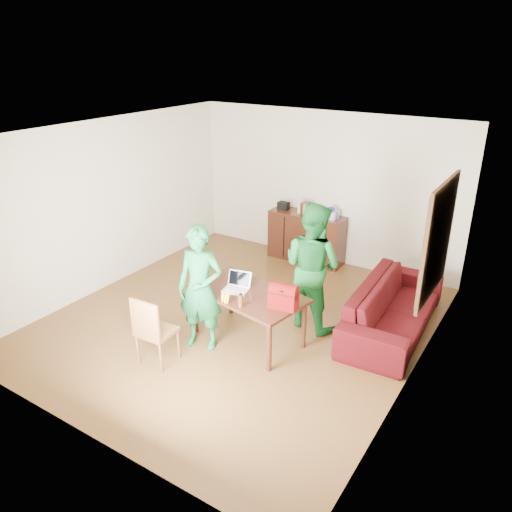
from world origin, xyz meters
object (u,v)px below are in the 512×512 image
Objects in this scene: chair at (157,343)px; table at (248,298)px; laptop at (235,288)px; sofa at (393,307)px; bottle at (241,300)px; person_far at (312,266)px; person_near at (200,289)px; red_bag at (283,298)px.

table is at bearing 54.44° from chair.
laptop is 0.15× the size of sofa.
laptop is at bearing 133.14° from bottle.
person_near is at bearing 63.41° from person_far.
chair reaches higher than laptop.
laptop reaches higher than table.
chair is at bearing -126.00° from person_near.
bottle is at bearing -59.89° from table.
sofa is at bearing 49.61° from bottle.
person_near is 0.73× the size of sofa.
table is 1.01m from person_far.
person_far is at bearing 67.26° from table.
bottle is at bearing -157.95° from red_bag.
bottle is 0.53m from red_bag.
person_near is at bearing -169.81° from red_bag.
laptop reaches higher than bottle.
red_bag reaches higher than laptop.
person_near is 2.72m from sofa.
chair is at bearing -112.69° from table.
person_near reaches higher than chair.
red_bag reaches higher than table.
person_far is at bearing 54.42° from chair.
laptop is at bearing -154.20° from table.
bottle is at bearing -6.30° from person_near.
person_near is 1.08m from red_bag.
person_far is (0.96, 1.27, 0.06)m from person_near.
bottle is (0.81, 0.69, 0.53)m from chair.
red_bag is (0.46, 0.27, 0.03)m from bottle.
bottle is (0.14, -0.37, 0.18)m from table.
person_near is at bearing -135.25° from laptop.
chair is at bearing 133.70° from sofa.
bottle is at bearing 82.36° from person_far.
person_near is at bearing 128.49° from sofa.
bottle is at bearing 136.71° from sofa.
person_far is 0.78× the size of sofa.
chair is 3.27m from sofa.
laptop is at bearing 125.30° from sofa.
table is at bearing 162.06° from red_bag.
laptop is at bearing 62.00° from person_far.
laptop is 2.24m from sofa.
person_far is 0.92m from red_bag.
bottle is (-0.39, -1.19, -0.10)m from person_far.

